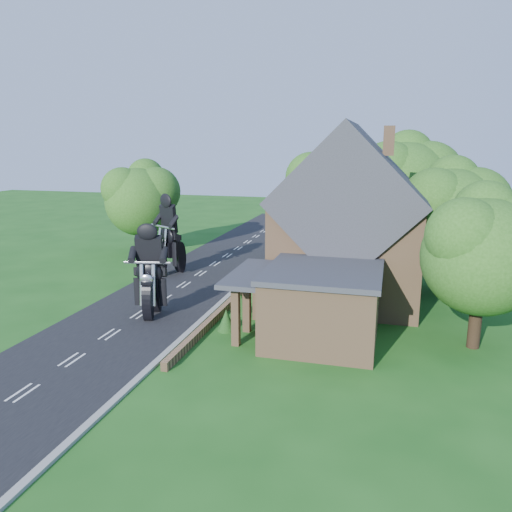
% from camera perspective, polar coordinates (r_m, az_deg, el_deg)
% --- Properties ---
extents(ground, '(120.00, 120.00, 0.00)m').
position_cam_1_polar(ground, '(27.92, -13.16, -6.54)').
color(ground, '#194E15').
rests_on(ground, ground).
extents(road, '(7.00, 80.00, 0.02)m').
position_cam_1_polar(road, '(27.91, -13.16, -6.52)').
color(road, black).
rests_on(road, ground).
extents(kerb, '(0.30, 80.00, 0.12)m').
position_cam_1_polar(kerb, '(26.42, -6.12, -7.25)').
color(kerb, gray).
rests_on(kerb, ground).
extents(garden_wall, '(0.30, 22.00, 0.40)m').
position_cam_1_polar(garden_wall, '(30.65, -1.60, -4.05)').
color(garden_wall, '#906A49').
rests_on(garden_wall, ground).
extents(house, '(9.54, 8.64, 10.24)m').
position_cam_1_polar(house, '(29.54, 10.52, 3.35)').
color(house, '#906A49').
rests_on(house, ground).
extents(annex, '(7.05, 5.94, 3.44)m').
position_cam_1_polar(annex, '(23.63, 7.32, -5.35)').
color(annex, '#906A49').
rests_on(annex, ground).
extents(tree_annex_side, '(5.64, 5.20, 7.48)m').
position_cam_1_polar(tree_annex_side, '(23.97, 25.30, 1.00)').
color(tree_annex_side, black).
rests_on(tree_annex_side, ground).
extents(tree_house_right, '(6.51, 6.00, 8.40)m').
position_cam_1_polar(tree_house_right, '(32.15, 22.03, 4.91)').
color(tree_house_right, black).
rests_on(tree_house_right, ground).
extents(tree_behind_house, '(7.81, 7.20, 10.08)m').
position_cam_1_polar(tree_behind_house, '(39.33, 17.35, 8.07)').
color(tree_behind_house, black).
rests_on(tree_behind_house, ground).
extents(tree_behind_left, '(6.94, 6.40, 9.16)m').
position_cam_1_polar(tree_behind_left, '(40.60, 8.67, 7.93)').
color(tree_behind_left, black).
rests_on(tree_behind_left, ground).
extents(tree_far_road, '(6.08, 5.60, 7.84)m').
position_cam_1_polar(tree_far_road, '(42.28, -12.69, 6.73)').
color(tree_far_road, black).
rests_on(tree_far_road, ground).
extents(shrub_a, '(0.90, 0.90, 1.10)m').
position_cam_1_polar(shrub_a, '(24.83, -3.41, -7.33)').
color(shrub_a, '#143812').
rests_on(shrub_a, ground).
extents(shrub_b, '(0.90, 0.90, 1.10)m').
position_cam_1_polar(shrub_b, '(27.08, -1.72, -5.58)').
color(shrub_b, '#143812').
rests_on(shrub_b, ground).
extents(shrub_c, '(0.90, 0.90, 1.10)m').
position_cam_1_polar(shrub_c, '(29.36, -0.29, -4.09)').
color(shrub_c, '#143812').
rests_on(shrub_c, ground).
extents(shrub_d, '(0.90, 0.90, 1.10)m').
position_cam_1_polar(shrub_d, '(34.03, 1.96, -1.73)').
color(shrub_d, '#143812').
rests_on(shrub_d, ground).
extents(shrub_e, '(0.90, 0.90, 1.10)m').
position_cam_1_polar(shrub_e, '(36.39, 2.87, -0.77)').
color(shrub_e, '#143812').
rests_on(shrub_e, ground).
extents(shrub_f, '(0.90, 0.90, 1.10)m').
position_cam_1_polar(shrub_f, '(38.78, 3.67, 0.06)').
color(shrub_f, '#143812').
rests_on(shrub_f, ground).
extents(motorcycle_lead, '(0.72, 1.68, 1.52)m').
position_cam_1_polar(motorcycle_lead, '(27.24, -11.83, -5.28)').
color(motorcycle_lead, black).
rests_on(motorcycle_lead, ground).
extents(motorcycle_follow, '(1.32, 1.82, 1.71)m').
position_cam_1_polar(motorcycle_follow, '(35.63, -9.75, -0.74)').
color(motorcycle_follow, black).
rests_on(motorcycle_follow, ground).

